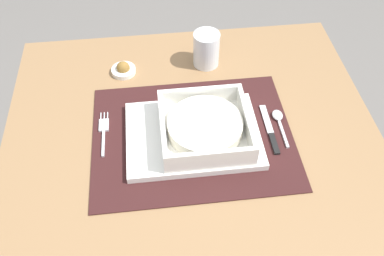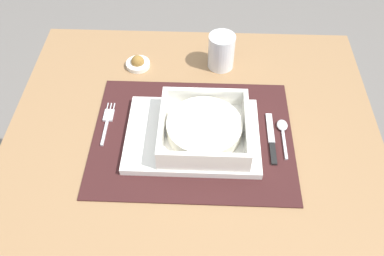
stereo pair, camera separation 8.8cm
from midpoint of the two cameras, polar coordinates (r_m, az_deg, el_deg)
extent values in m
cube|color=#936D47|center=(0.93, 2.85, -1.06)|extent=(0.84, 0.73, 0.03)
cube|color=brown|center=(1.45, -12.33, -0.18)|extent=(0.05, 0.05, 0.69)
cube|color=brown|center=(1.46, 16.94, -1.01)|extent=(0.05, 0.05, 0.69)
cube|color=#381919|center=(0.91, 2.79, -1.34)|extent=(0.44, 0.34, 0.00)
cube|color=white|center=(0.90, 2.59, -1.13)|extent=(0.29, 0.21, 0.02)
cube|color=white|center=(0.88, 4.56, -0.99)|extent=(0.19, 0.19, 0.01)
cube|color=white|center=(0.86, -1.26, 0.27)|extent=(0.01, 0.19, 0.04)
cube|color=white|center=(0.87, 10.51, -0.07)|extent=(0.01, 0.19, 0.04)
cube|color=white|center=(0.81, 4.76, -4.69)|extent=(0.17, 0.01, 0.04)
cube|color=white|center=(0.92, 4.58, 4.30)|extent=(0.17, 0.01, 0.04)
cylinder|color=silver|center=(0.87, 4.64, -0.16)|extent=(0.16, 0.16, 0.03)
cube|color=silver|center=(0.92, -9.37, -0.84)|extent=(0.01, 0.07, 0.00)
cube|color=silver|center=(0.95, -8.91, 1.60)|extent=(0.02, 0.04, 0.00)
cylinder|color=silver|center=(0.97, -9.14, 2.82)|extent=(0.00, 0.02, 0.00)
cylinder|color=silver|center=(0.97, -8.69, 2.81)|extent=(0.00, 0.02, 0.00)
cylinder|color=silver|center=(0.97, -8.24, 2.80)|extent=(0.00, 0.02, 0.00)
cube|color=silver|center=(0.92, 15.45, -2.46)|extent=(0.01, 0.08, 0.00)
ellipsoid|color=silver|center=(0.95, 15.04, 0.23)|extent=(0.02, 0.03, 0.01)
cube|color=black|center=(0.90, 13.99, -3.64)|extent=(0.01, 0.06, 0.01)
cube|color=silver|center=(0.94, 13.46, -0.16)|extent=(0.01, 0.09, 0.00)
cylinder|color=white|center=(1.05, 6.54, 10.41)|extent=(0.07, 0.07, 0.09)
cylinder|color=#338C3F|center=(1.06, 6.46, 9.69)|extent=(0.05, 0.05, 0.05)
cylinder|color=white|center=(1.07, -5.15, 8.68)|extent=(0.06, 0.06, 0.01)
sphere|color=olive|center=(1.07, -5.18, 9.04)|extent=(0.03, 0.03, 0.03)
camera|label=1|loc=(0.04, -87.13, 3.34)|focal=38.42mm
camera|label=2|loc=(0.04, 92.87, -3.34)|focal=38.42mm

